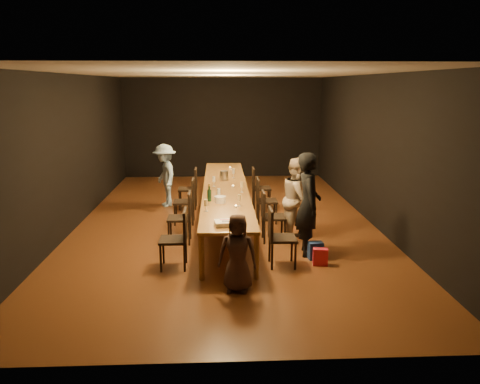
{
  "coord_description": "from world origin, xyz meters",
  "views": [
    {
      "loc": [
        -0.14,
        -9.31,
        2.8
      ],
      "look_at": [
        0.23,
        -1.53,
        1.0
      ],
      "focal_mm": 35.0,
      "sensor_mm": 36.0,
      "label": 1
    }
  ],
  "objects_px": {
    "champagne_bottle": "(209,193)",
    "chair_right_1": "(274,216)",
    "chair_left_2": "(184,201)",
    "man_blue": "(165,175)",
    "birthday_cake": "(225,223)",
    "chair_left_3": "(188,188)",
    "woman_birthday": "(308,204)",
    "child": "(237,253)",
    "chair_right_3": "(261,188)",
    "chair_left_0": "(173,239)",
    "chair_right_2": "(267,200)",
    "table": "(225,190)",
    "chair_left_1": "(179,218)",
    "chair_right_0": "(283,237)",
    "plate_stack": "(220,199)",
    "woman_tan": "(298,199)",
    "ice_bucket": "(224,175)"
  },
  "relations": [
    {
      "from": "chair_right_3",
      "to": "child",
      "type": "relative_size",
      "value": 0.85
    },
    {
      "from": "man_blue",
      "to": "ice_bucket",
      "type": "relative_size",
      "value": 7.43
    },
    {
      "from": "chair_left_1",
      "to": "chair_left_2",
      "type": "relative_size",
      "value": 1.0
    },
    {
      "from": "chair_left_0",
      "to": "child",
      "type": "bearing_deg",
      "value": -132.26
    },
    {
      "from": "ice_bucket",
      "to": "champagne_bottle",
      "type": "bearing_deg",
      "value": -98.7
    },
    {
      "from": "chair_right_3",
      "to": "champagne_bottle",
      "type": "height_order",
      "value": "champagne_bottle"
    },
    {
      "from": "table",
      "to": "chair_left_1",
      "type": "relative_size",
      "value": 6.45
    },
    {
      "from": "chair_left_1",
      "to": "chair_right_3",
      "type": "bearing_deg",
      "value": -35.31
    },
    {
      "from": "plate_stack",
      "to": "chair_left_2",
      "type": "bearing_deg",
      "value": 120.0
    },
    {
      "from": "chair_left_1",
      "to": "plate_stack",
      "type": "bearing_deg",
      "value": -95.6
    },
    {
      "from": "champagne_bottle",
      "to": "ice_bucket",
      "type": "xyz_separation_m",
      "value": [
        0.29,
        1.91,
        -0.06
      ]
    },
    {
      "from": "table",
      "to": "child",
      "type": "distance_m",
      "value": 3.28
    },
    {
      "from": "chair_left_1",
      "to": "chair_left_3",
      "type": "relative_size",
      "value": 1.0
    },
    {
      "from": "champagne_bottle",
      "to": "chair_right_1",
      "type": "bearing_deg",
      "value": -2.54
    },
    {
      "from": "man_blue",
      "to": "plate_stack",
      "type": "bearing_deg",
      "value": 5.62
    },
    {
      "from": "chair_left_1",
      "to": "champagne_bottle",
      "type": "bearing_deg",
      "value": -84.6
    },
    {
      "from": "chair_right_2",
      "to": "table",
      "type": "bearing_deg",
      "value": -90.0
    },
    {
      "from": "chair_left_0",
      "to": "plate_stack",
      "type": "bearing_deg",
      "value": -33.07
    },
    {
      "from": "woman_tan",
      "to": "plate_stack",
      "type": "bearing_deg",
      "value": 111.8
    },
    {
      "from": "chair_left_2",
      "to": "chair_right_0",
      "type": "bearing_deg",
      "value": -144.69
    },
    {
      "from": "woman_tan",
      "to": "table",
      "type": "bearing_deg",
      "value": 64.97
    },
    {
      "from": "chair_right_2",
      "to": "child",
      "type": "height_order",
      "value": "child"
    },
    {
      "from": "chair_right_0",
      "to": "chair_right_3",
      "type": "xyz_separation_m",
      "value": [
        0.0,
        3.6,
        0.0
      ]
    },
    {
      "from": "chair_right_1",
      "to": "chair_left_1",
      "type": "xyz_separation_m",
      "value": [
        -1.7,
        0.0,
        0.0
      ]
    },
    {
      "from": "chair_left_2",
      "to": "champagne_bottle",
      "type": "bearing_deg",
      "value": -154.71
    },
    {
      "from": "woman_birthday",
      "to": "chair_left_3",
      "type": "bearing_deg",
      "value": 38.53
    },
    {
      "from": "man_blue",
      "to": "ice_bucket",
      "type": "distance_m",
      "value": 1.53
    },
    {
      "from": "chair_left_3",
      "to": "woman_tan",
      "type": "height_order",
      "value": "woman_tan"
    },
    {
      "from": "chair_left_3",
      "to": "child",
      "type": "height_order",
      "value": "child"
    },
    {
      "from": "chair_right_3",
      "to": "plate_stack",
      "type": "distance_m",
      "value": 2.68
    },
    {
      "from": "woman_tan",
      "to": "child",
      "type": "distance_m",
      "value": 2.47
    },
    {
      "from": "chair_right_1",
      "to": "chair_right_2",
      "type": "height_order",
      "value": "same"
    },
    {
      "from": "chair_right_1",
      "to": "child",
      "type": "height_order",
      "value": "child"
    },
    {
      "from": "chair_right_1",
      "to": "man_blue",
      "type": "bearing_deg",
      "value": -139.72
    },
    {
      "from": "chair_left_2",
      "to": "ice_bucket",
      "type": "bearing_deg",
      "value": -47.72
    },
    {
      "from": "plate_stack",
      "to": "woman_tan",
      "type": "bearing_deg",
      "value": 6.09
    },
    {
      "from": "chair_right_2",
      "to": "champagne_bottle",
      "type": "xyz_separation_m",
      "value": [
        -1.16,
        -1.15,
        0.44
      ]
    },
    {
      "from": "chair_right_1",
      "to": "chair_right_2",
      "type": "bearing_deg",
      "value": 180.0
    },
    {
      "from": "chair_right_1",
      "to": "chair_left_2",
      "type": "height_order",
      "value": "same"
    },
    {
      "from": "chair_right_2",
      "to": "child",
      "type": "distance_m",
      "value": 3.36
    },
    {
      "from": "chair_right_2",
      "to": "chair_left_0",
      "type": "relative_size",
      "value": 1.0
    },
    {
      "from": "table",
      "to": "chair_right_3",
      "type": "bearing_deg",
      "value": 54.69
    },
    {
      "from": "chair_right_1",
      "to": "champagne_bottle",
      "type": "height_order",
      "value": "champagne_bottle"
    },
    {
      "from": "chair_left_3",
      "to": "woman_birthday",
      "type": "height_order",
      "value": "woman_birthday"
    },
    {
      "from": "chair_left_0",
      "to": "woman_birthday",
      "type": "xyz_separation_m",
      "value": [
        2.19,
        0.52,
        0.4
      ]
    },
    {
      "from": "man_blue",
      "to": "champagne_bottle",
      "type": "distance_m",
      "value": 2.81
    },
    {
      "from": "chair_right_1",
      "to": "woman_birthday",
      "type": "height_order",
      "value": "woman_birthday"
    },
    {
      "from": "man_blue",
      "to": "birthday_cake",
      "type": "bearing_deg",
      "value": -1.33
    },
    {
      "from": "chair_left_0",
      "to": "chair_left_3",
      "type": "xyz_separation_m",
      "value": [
        0.0,
        3.6,
        0.0
      ]
    },
    {
      "from": "child",
      "to": "champagne_bottle",
      "type": "bearing_deg",
      "value": 109.52
    }
  ]
}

